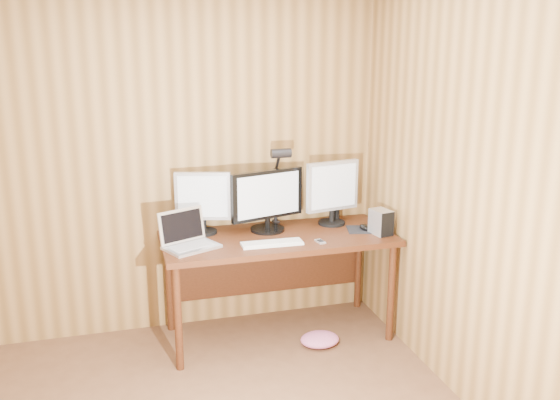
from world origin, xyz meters
name	(u,v)px	position (x,y,z in m)	size (l,w,h in m)	color
room_shell	(156,259)	(0.00, 0.00, 1.25)	(4.00, 4.00, 4.00)	brown
desk	(275,249)	(0.93, 1.70, 0.63)	(1.60, 0.70, 0.75)	#421E0D
monitor_center	(267,200)	(0.89, 1.77, 0.98)	(0.55, 0.24, 0.44)	black
monitor_left	(203,201)	(0.44, 1.83, 0.99)	(0.38, 0.18, 0.44)	black
monitor_right	(332,191)	(1.39, 1.79, 1.01)	(0.42, 0.20, 0.47)	black
laptop	(187,238)	(0.30, 1.57, 0.81)	(0.41, 0.37, 0.24)	silver
keyboard	(272,243)	(0.84, 1.46, 0.76)	(0.41, 0.13, 0.02)	white
mousepad	(364,230)	(1.56, 1.60, 0.75)	(0.24, 0.20, 0.00)	black
mouse	(364,227)	(1.56, 1.60, 0.77)	(0.07, 0.11, 0.04)	black
hard_drive	(381,222)	(1.63, 1.47, 0.84)	(0.14, 0.18, 0.18)	silver
phone	(320,242)	(1.17, 1.42, 0.76)	(0.06, 0.09, 0.01)	silver
speaker	(336,212)	(1.45, 1.87, 0.81)	(0.05, 0.05, 0.13)	black
desk_lamp	(279,175)	(1.00, 1.86, 1.13)	(0.14, 0.20, 0.62)	black
fabric_pile	(320,339)	(1.17, 1.39, 0.04)	(0.27, 0.22, 0.09)	#CF6492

